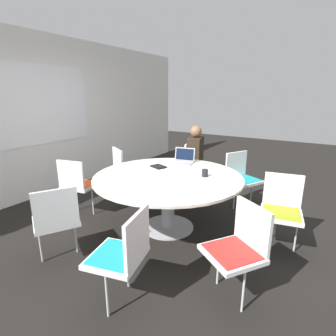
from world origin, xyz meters
name	(u,v)px	position (x,y,z in m)	size (l,w,h in m)	color
ground_plane	(168,227)	(0.00, 0.00, 0.00)	(16.00, 16.00, 0.00)	black
wall_back	(42,117)	(0.00, 2.53, 1.35)	(8.00, 0.07, 2.70)	silver
conference_table	(168,184)	(0.00, 0.00, 0.62)	(1.89, 1.89, 0.73)	#B7B7BC
chair_0	(195,161)	(1.61, 0.42, 0.51)	(0.52, 0.50, 0.85)	white
chair_1	(125,168)	(0.58, 1.23, 0.51)	(0.58, 0.59, 0.85)	white
chair_2	(78,182)	(-0.36, 1.31, 0.51)	(0.50, 0.52, 0.85)	white
chair_3	(56,217)	(-1.22, 0.60, 0.51)	(0.59, 0.58, 0.85)	white
chair_4	(123,251)	(-1.30, -0.39, 0.51)	(0.53, 0.51, 0.85)	white
chair_5	(239,244)	(-0.72, -1.16, 0.51)	(0.60, 0.60, 0.85)	white
chair_6	(282,206)	(0.31, -1.32, 0.51)	(0.49, 0.51, 0.85)	white
chair_7	(241,175)	(1.23, -0.58, 0.51)	(0.59, 0.58, 0.85)	white
person_0	(196,154)	(1.39, 0.29, 0.70)	(0.40, 0.31, 1.20)	#2D2319
laptop	(183,159)	(0.67, 0.14, 0.78)	(0.32, 0.35, 0.21)	#99999E
spiral_notebook	(158,167)	(0.26, 0.32, 0.74)	(0.21, 0.25, 0.02)	black
coffee_cup	(205,173)	(0.21, -0.41, 0.78)	(0.08, 0.08, 0.09)	black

